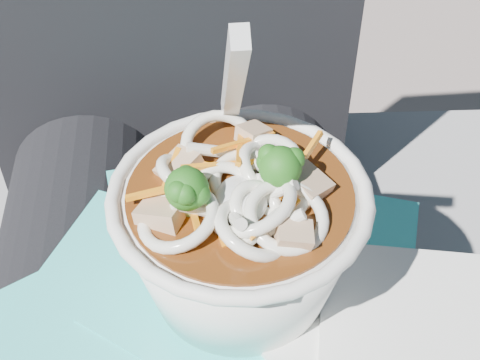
{
  "coord_description": "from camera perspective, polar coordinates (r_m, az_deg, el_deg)",
  "views": [
    {
      "loc": [
        0.02,
        -0.26,
        0.98
      ],
      "look_at": [
        0.04,
        0.01,
        0.71
      ],
      "focal_mm": 50.0,
      "sensor_mm": 36.0,
      "label": 1
    }
  ],
  "objects": [
    {
      "name": "person_body",
      "position": [
        0.56,
        -5.27,
        -6.53
      ],
      "size": [
        0.34,
        0.94,
        1.0
      ],
      "color": "black",
      "rests_on": "ground"
    },
    {
      "name": "plastic_bag",
      "position": [
        0.46,
        -2.59,
        -11.43
      ],
      "size": [
        0.38,
        0.35,
        0.02
      ],
      "color": "#30CBC8",
      "rests_on": "lap"
    },
    {
      "name": "napkins",
      "position": [
        0.44,
        13.18,
        -13.56
      ],
      "size": [
        0.17,
        0.18,
        0.01
      ],
      "color": "white",
      "rests_on": "plastic_bag"
    },
    {
      "name": "udon_bowl",
      "position": [
        0.42,
        0.01,
        -4.16
      ],
      "size": [
        0.17,
        0.17,
        0.2
      ],
      "color": "white",
      "rests_on": "plastic_bag"
    }
  ]
}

